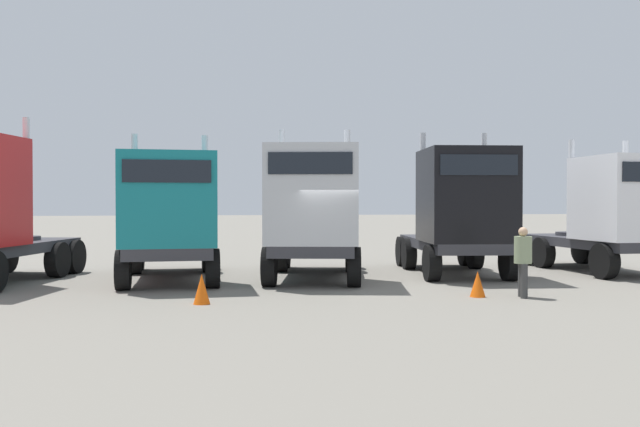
% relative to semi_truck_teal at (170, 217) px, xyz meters
% --- Properties ---
extents(ground, '(200.00, 200.00, 0.00)m').
position_rel_semi_truck_teal_xyz_m(ground, '(4.48, -1.13, -1.79)').
color(ground, slate).
extents(semi_truck_teal, '(2.62, 6.18, 4.07)m').
position_rel_semi_truck_teal_xyz_m(semi_truck_teal, '(0.00, 0.00, 0.00)').
color(semi_truck_teal, '#333338').
rests_on(semi_truck_teal, ground).
extents(semi_truck_silver, '(3.73, 6.41, 4.29)m').
position_rel_semi_truck_teal_xyz_m(semi_truck_silver, '(3.89, -0.22, 0.16)').
color(semi_truck_silver, '#333338').
rests_on(semi_truck_silver, ground).
extents(semi_truck_black, '(3.23, 5.94, 4.32)m').
position_rel_semi_truck_teal_xyz_m(semi_truck_black, '(8.35, 0.08, 0.17)').
color(semi_truck_black, '#333338').
rests_on(semi_truck_black, ground).
extents(semi_truck_white, '(2.59, 5.70, 4.16)m').
position_rel_semi_truck_teal_xyz_m(semi_truck_white, '(13.24, -0.13, 0.09)').
color(semi_truck_white, '#333338').
rests_on(semi_truck_white, ground).
extents(visitor_with_camera, '(0.50, 0.50, 1.62)m').
position_rel_semi_truck_teal_xyz_m(visitor_with_camera, '(8.09, -4.14, -0.85)').
color(visitor_with_camera, '#393939').
rests_on(visitor_with_camera, ground).
extents(traffic_cone_near, '(0.36, 0.36, 0.60)m').
position_rel_semi_truck_teal_xyz_m(traffic_cone_near, '(7.11, -3.86, -1.49)').
color(traffic_cone_near, '#F2590C').
rests_on(traffic_cone_near, ground).
extents(traffic_cone_mid, '(0.36, 0.36, 0.65)m').
position_rel_semi_truck_teal_xyz_m(traffic_cone_mid, '(0.82, -3.77, -1.46)').
color(traffic_cone_mid, '#F2590C').
rests_on(traffic_cone_mid, ground).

